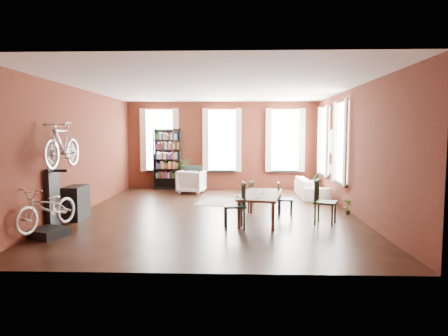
{
  "coord_description": "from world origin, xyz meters",
  "views": [
    {
      "loc": [
        0.58,
        -10.17,
        2.05
      ],
      "look_at": [
        0.21,
        0.6,
        1.11
      ],
      "focal_mm": 32.0,
      "sensor_mm": 36.0,
      "label": 1
    }
  ],
  "objects_px": {
    "dining_table": "(261,207)",
    "plant_stand": "(186,181)",
    "dining_chair_d": "(285,199)",
    "console_table": "(76,203)",
    "white_armchair": "(191,180)",
    "cream_sofa": "(312,185)",
    "bike_trainer": "(48,233)",
    "bookshelf": "(167,159)",
    "dining_chair_b": "(246,196)",
    "dining_chair_a": "(234,206)",
    "dining_chair_c": "(325,202)",
    "bicycle_floor": "(47,188)"
  },
  "relations": [
    {
      "from": "dining_chair_b",
      "to": "console_table",
      "type": "xyz_separation_m",
      "value": [
        -4.07,
        -1.1,
        -0.01
      ]
    },
    {
      "from": "dining_chair_a",
      "to": "dining_chair_d",
      "type": "xyz_separation_m",
      "value": [
        1.25,
        1.41,
        -0.09
      ]
    },
    {
      "from": "dining_chair_a",
      "to": "console_table",
      "type": "distance_m",
      "value": 3.88
    },
    {
      "from": "dining_chair_a",
      "to": "plant_stand",
      "type": "bearing_deg",
      "value": -169.66
    },
    {
      "from": "dining_chair_a",
      "to": "white_armchair",
      "type": "height_order",
      "value": "dining_chair_a"
    },
    {
      "from": "dining_chair_d",
      "to": "bookshelf",
      "type": "xyz_separation_m",
      "value": [
        -3.76,
        4.63,
        0.69
      ]
    },
    {
      "from": "dining_chair_a",
      "to": "cream_sofa",
      "type": "xyz_separation_m",
      "value": [
        2.44,
        4.34,
        -0.1
      ]
    },
    {
      "from": "dining_table",
      "to": "dining_chair_d",
      "type": "relative_size",
      "value": 2.28
    },
    {
      "from": "white_armchair",
      "to": "bike_trainer",
      "type": "height_order",
      "value": "white_armchair"
    },
    {
      "from": "bookshelf",
      "to": "plant_stand",
      "type": "xyz_separation_m",
      "value": [
        0.72,
        -0.39,
        -0.76
      ]
    },
    {
      "from": "bike_trainer",
      "to": "console_table",
      "type": "relative_size",
      "value": 0.75
    },
    {
      "from": "dining_chair_a",
      "to": "dining_chair_d",
      "type": "distance_m",
      "value": 1.88
    },
    {
      "from": "bookshelf",
      "to": "bike_trainer",
      "type": "xyz_separation_m",
      "value": [
        -1.17,
        -6.86,
        -1.01
      ]
    },
    {
      "from": "dining_chair_c",
      "to": "plant_stand",
      "type": "height_order",
      "value": "dining_chair_c"
    },
    {
      "from": "cream_sofa",
      "to": "console_table",
      "type": "relative_size",
      "value": 2.6
    },
    {
      "from": "dining_table",
      "to": "bookshelf",
      "type": "xyz_separation_m",
      "value": [
        -3.12,
        5.26,
        0.78
      ]
    },
    {
      "from": "dining_chair_d",
      "to": "console_table",
      "type": "relative_size",
      "value": 1.04
    },
    {
      "from": "dining_chair_a",
      "to": "dining_chair_d",
      "type": "height_order",
      "value": "dining_chair_a"
    },
    {
      "from": "dining_chair_b",
      "to": "white_armchair",
      "type": "height_order",
      "value": "white_armchair"
    },
    {
      "from": "white_armchair",
      "to": "cream_sofa",
      "type": "xyz_separation_m",
      "value": [
        3.96,
        -0.78,
        -0.03
      ]
    },
    {
      "from": "dining_table",
      "to": "white_armchair",
      "type": "height_order",
      "value": "white_armchair"
    },
    {
      "from": "white_armchair",
      "to": "dining_chair_c",
      "type": "bearing_deg",
      "value": 138.17
    },
    {
      "from": "bookshelf",
      "to": "bicycle_floor",
      "type": "height_order",
      "value": "bookshelf"
    },
    {
      "from": "dining_table",
      "to": "dining_chair_b",
      "type": "xyz_separation_m",
      "value": [
        -0.34,
        1.15,
        0.09
      ]
    },
    {
      "from": "dining_chair_c",
      "to": "bike_trainer",
      "type": "height_order",
      "value": "dining_chair_c"
    },
    {
      "from": "bike_trainer",
      "to": "console_table",
      "type": "bearing_deg",
      "value": 93.91
    },
    {
      "from": "plant_stand",
      "to": "bicycle_floor",
      "type": "distance_m",
      "value": 6.77
    },
    {
      "from": "dining_chair_b",
      "to": "dining_table",
      "type": "bearing_deg",
      "value": 40.74
    },
    {
      "from": "dining_chair_b",
      "to": "bookshelf",
      "type": "height_order",
      "value": "bookshelf"
    },
    {
      "from": "plant_stand",
      "to": "cream_sofa",
      "type": "bearing_deg",
      "value": -17.14
    },
    {
      "from": "dining_chair_c",
      "to": "bookshelf",
      "type": "bearing_deg",
      "value": 62.45
    },
    {
      "from": "white_armchair",
      "to": "plant_stand",
      "type": "relative_size",
      "value": 1.27
    },
    {
      "from": "dining_chair_a",
      "to": "console_table",
      "type": "relative_size",
      "value": 1.26
    },
    {
      "from": "dining_chair_c",
      "to": "plant_stand",
      "type": "distance_m",
      "value": 6.41
    },
    {
      "from": "white_armchair",
      "to": "bike_trainer",
      "type": "bearing_deg",
      "value": 80.46
    },
    {
      "from": "dining_chair_a",
      "to": "dining_chair_b",
      "type": "bearing_deg",
      "value": 164.58
    },
    {
      "from": "dining_table",
      "to": "bookshelf",
      "type": "height_order",
      "value": "bookshelf"
    },
    {
      "from": "dining_chair_c",
      "to": "bike_trainer",
      "type": "bearing_deg",
      "value": 126.05
    },
    {
      "from": "dining_chair_a",
      "to": "bookshelf",
      "type": "relative_size",
      "value": 0.46
    },
    {
      "from": "cream_sofa",
      "to": "bike_trainer",
      "type": "height_order",
      "value": "cream_sofa"
    },
    {
      "from": "white_armchair",
      "to": "bicycle_floor",
      "type": "bearing_deg",
      "value": 80.67
    },
    {
      "from": "dining_table",
      "to": "plant_stand",
      "type": "bearing_deg",
      "value": 126.65
    },
    {
      "from": "dining_chair_b",
      "to": "dining_chair_c",
      "type": "bearing_deg",
      "value": 75.56
    },
    {
      "from": "dining_chair_d",
      "to": "bicycle_floor",
      "type": "relative_size",
      "value": 0.52
    },
    {
      "from": "dining_chair_d",
      "to": "console_table",
      "type": "bearing_deg",
      "value": 98.67
    },
    {
      "from": "console_table",
      "to": "dining_chair_a",
      "type": "bearing_deg",
      "value": -12.5
    },
    {
      "from": "dining_chair_c",
      "to": "white_armchair",
      "type": "distance_m",
      "value": 5.83
    },
    {
      "from": "bookshelf",
      "to": "dining_chair_c",
      "type": "bearing_deg",
      "value": -50.5
    },
    {
      "from": "cream_sofa",
      "to": "bicycle_floor",
      "type": "height_order",
      "value": "bicycle_floor"
    },
    {
      "from": "white_armchair",
      "to": "console_table",
      "type": "xyz_separation_m",
      "value": [
        -2.27,
        -4.28,
        -0.03
      ]
    }
  ]
}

